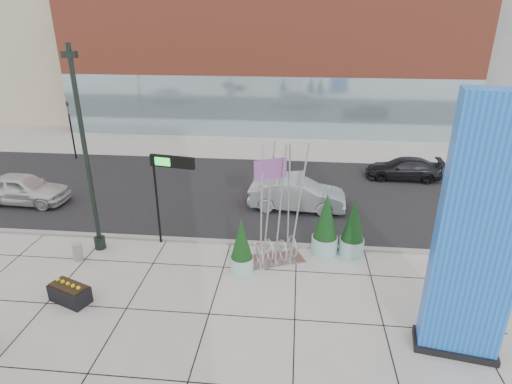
# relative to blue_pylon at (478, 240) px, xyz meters

# --- Properties ---
(ground) EXTENTS (160.00, 160.00, 0.00)m
(ground) POSITION_rel_blue_pylon_xyz_m (-9.00, 1.85, -3.89)
(ground) COLOR #9E9991
(ground) RESTS_ON ground
(street_asphalt) EXTENTS (80.00, 12.00, 0.02)m
(street_asphalt) POSITION_rel_blue_pylon_xyz_m (-9.00, 11.85, -3.88)
(street_asphalt) COLOR black
(street_asphalt) RESTS_ON ground
(curb_edge) EXTENTS (80.00, 0.30, 0.12)m
(curb_edge) POSITION_rel_blue_pylon_xyz_m (-9.00, 5.85, -3.83)
(curb_edge) COLOR gray
(curb_edge) RESTS_ON ground
(tower_podium) EXTENTS (34.00, 10.00, 11.00)m
(tower_podium) POSITION_rel_blue_pylon_xyz_m (-8.00, 28.85, 1.61)
(tower_podium) COLOR #A1442E
(tower_podium) RESTS_ON ground
(tower_glass_front) EXTENTS (34.00, 0.60, 5.00)m
(tower_glass_front) POSITION_rel_blue_pylon_xyz_m (-8.00, 24.05, -1.39)
(tower_glass_front) COLOR #8CA5B2
(tower_glass_front) RESTS_ON ground
(blue_pylon) EXTENTS (2.57, 1.47, 8.06)m
(blue_pylon) POSITION_rel_blue_pylon_xyz_m (0.00, 0.00, 0.00)
(blue_pylon) COLOR blue
(blue_pylon) RESTS_ON ground
(lamp_post) EXTENTS (0.56, 0.48, 8.75)m
(lamp_post) POSITION_rel_blue_pylon_xyz_m (-13.75, 4.85, -0.31)
(lamp_post) COLOR black
(lamp_post) RESTS_ON ground
(public_art_sculpture) EXTENTS (2.55, 1.91, 5.19)m
(public_art_sculpture) POSITION_rel_blue_pylon_xyz_m (-5.84, 4.62, -2.53)
(public_art_sculpture) COLOR #B9BCBE
(public_art_sculpture) RESTS_ON ground
(concrete_bollard) EXTENTS (0.40, 0.40, 0.79)m
(concrete_bollard) POSITION_rel_blue_pylon_xyz_m (-14.25, 3.82, -3.50)
(concrete_bollard) COLOR gray
(concrete_bollard) RESTS_ON ground
(overhead_street_sign) EXTENTS (1.99, 0.52, 4.24)m
(overhead_street_sign) POSITION_rel_blue_pylon_xyz_m (-10.50, 5.65, -0.26)
(overhead_street_sign) COLOR black
(overhead_street_sign) RESTS_ON ground
(round_planter_east) EXTENTS (1.06, 1.06, 2.64)m
(round_planter_east) POSITION_rel_blue_pylon_xyz_m (-2.64, 5.45, -2.64)
(round_planter_east) COLOR #8CBCB8
(round_planter_east) RESTS_ON ground
(round_planter_mid) EXTENTS (1.13, 1.13, 2.82)m
(round_planter_mid) POSITION_rel_blue_pylon_xyz_m (-3.80, 5.45, -2.56)
(round_planter_mid) COLOR #8CBCB8
(round_planter_mid) RESTS_ON ground
(round_planter_west) EXTENTS (0.95, 0.95, 2.38)m
(round_planter_west) POSITION_rel_blue_pylon_xyz_m (-7.20, 3.65, -2.76)
(round_planter_west) COLOR #8CBCB8
(round_planter_west) RESTS_ON ground
(box_planter_north) EXTENTS (1.67, 1.26, 0.82)m
(box_planter_north) POSITION_rel_blue_pylon_xyz_m (-13.18, 1.08, -3.51)
(box_planter_north) COLOR black
(box_planter_north) RESTS_ON ground
(car_white_west) EXTENTS (4.96, 2.18, 1.66)m
(car_white_west) POSITION_rel_blue_pylon_xyz_m (-20.00, 9.17, -3.06)
(car_white_west) COLOR silver
(car_white_west) RESTS_ON ground
(car_silver_mid) EXTENTS (5.19, 2.10, 1.67)m
(car_silver_mid) POSITION_rel_blue_pylon_xyz_m (-5.06, 9.90, -3.06)
(car_silver_mid) COLOR #A6A9AE
(car_silver_mid) RESTS_ON ground
(car_dark_east) EXTENTS (4.69, 2.05, 1.34)m
(car_dark_east) POSITION_rel_blue_pylon_xyz_m (1.57, 15.07, -3.22)
(car_dark_east) COLOR black
(car_dark_east) RESTS_ON ground
(traffic_signal) EXTENTS (0.15, 0.18, 4.10)m
(traffic_signal) POSITION_rel_blue_pylon_xyz_m (-21.00, 16.85, -1.59)
(traffic_signal) COLOR black
(traffic_signal) RESTS_ON ground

